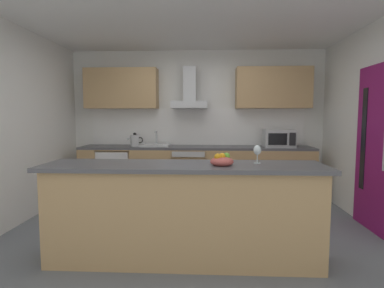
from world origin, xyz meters
name	(u,v)px	position (x,y,z in m)	size (l,w,h in m)	color
ground	(191,233)	(0.00, 0.00, -0.01)	(5.53, 4.93, 0.02)	slate
ceiling	(191,13)	(0.00, 0.00, 2.61)	(5.53, 4.93, 0.02)	white
wall_back	(197,123)	(0.00, 2.02, 1.30)	(5.53, 0.12, 2.60)	white
wall_left	(2,126)	(-2.33, 0.00, 1.30)	(0.12, 4.93, 2.60)	white
backsplash_tile	(197,127)	(0.00, 1.95, 1.23)	(3.85, 0.02, 0.66)	white
counter_back	(196,172)	(0.00, 1.64, 0.45)	(3.99, 0.60, 0.90)	tan
counter_island	(183,213)	(-0.03, -0.74, 0.49)	(2.70, 0.64, 0.96)	tan
upper_cabinets	(196,88)	(0.00, 1.79, 1.91)	(3.94, 0.32, 0.70)	tan
side_door	(375,149)	(2.25, 0.20, 1.03)	(0.08, 0.85, 2.05)	#7A1456
oven	(189,172)	(-0.12, 1.62, 0.46)	(0.60, 0.62, 0.80)	slate
refrigerator	(117,173)	(-1.40, 1.61, 0.43)	(0.58, 0.60, 0.85)	white
microwave	(279,138)	(1.40, 1.59, 1.05)	(0.50, 0.38, 0.30)	#B7BABC
sink	(155,145)	(-0.71, 1.63, 0.93)	(0.50, 0.40, 0.26)	silver
kettle	(135,140)	(-1.06, 1.58, 1.01)	(0.29, 0.15, 0.24)	#B7BABC
range_hood	(190,95)	(-0.12, 1.75, 1.79)	(0.62, 0.45, 0.72)	#B7BABC
wine_glass	(257,151)	(0.68, -0.65, 1.09)	(0.08, 0.08, 0.18)	silver
fruit_bowl	(222,161)	(0.33, -0.79, 1.01)	(0.22, 0.22, 0.13)	#B24C47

